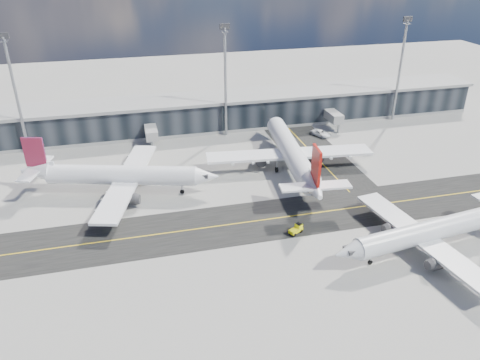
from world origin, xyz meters
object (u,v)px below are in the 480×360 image
at_px(airliner_redtail, 292,153).
at_px(airliner_near, 430,231).
at_px(airliner_af, 119,175).
at_px(service_van, 321,133).
at_px(baggage_tug, 297,229).

relative_size(airliner_redtail, airliner_near, 1.23).
bearing_deg(airliner_af, airliner_redtail, 108.23).
distance_m(airliner_af, airliner_redtail, 37.91).
height_order(airliner_af, service_van, airliner_af).
distance_m(airliner_af, service_van, 56.30).
bearing_deg(service_van, airliner_near, -120.79).
relative_size(airliner_redtail, service_van, 7.96).
height_order(baggage_tug, service_van, baggage_tug).
relative_size(airliner_near, service_van, 6.47).
bearing_deg(airliner_near, baggage_tug, 55.35).
distance_m(airliner_af, airliner_near, 60.04).
height_order(airliner_af, baggage_tug, airliner_af).
relative_size(airliner_af, baggage_tug, 13.72).
bearing_deg(service_van, baggage_tug, -145.68).
bearing_deg(airliner_redtail, service_van, 56.62).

